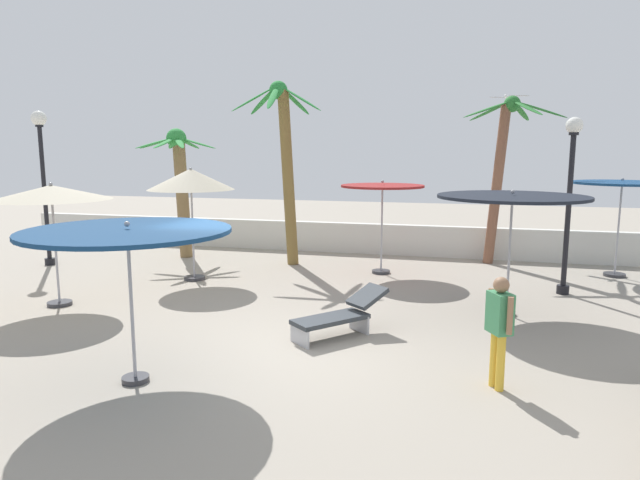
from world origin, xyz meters
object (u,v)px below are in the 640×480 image
Objects in this scene: patio_umbrella_1 at (128,236)px; patio_umbrella_4 at (51,194)px; lounge_chair_1 at (341,314)px; guest_0 at (499,322)px; patio_umbrella_3 at (382,192)px; palm_tree_1 at (180,176)px; palm_tree_0 at (502,160)px; palm_tree_2 at (285,154)px; seagull_0 at (509,97)px; patio_umbrella_2 at (512,200)px; lamp_post_0 at (42,164)px; lamp_post_1 at (570,186)px; patio_umbrella_5 at (191,180)px; patio_umbrella_0 at (622,189)px.

patio_umbrella_4 reaches higher than patio_umbrella_1.
lounge_chair_1 is 1.10× the size of guest_0.
palm_tree_1 reaches higher than patio_umbrella_3.
lounge_chair_1 is at bearing -111.83° from palm_tree_0.
palm_tree_2 is 4.57× the size of seagull_0.
patio_umbrella_2 reaches higher than lounge_chair_1.
palm_tree_1 is at bearing 114.64° from patio_umbrella_1.
lamp_post_0 is at bearing -164.17° from palm_tree_0.
patio_umbrella_4 is 4.93m from lamp_post_0.
palm_tree_1 is at bearing -160.82° from seagull_0.
patio_umbrella_3 reaches higher than lounge_chair_1.
lamp_post_1 is (4.46, -1.12, 0.30)m from patio_umbrella_3.
palm_tree_1 is 2.49× the size of guest_0.
patio_umbrella_5 is 8.80m from palm_tree_0.
patio_umbrella_4 is at bearing -153.29° from patio_umbrella_0.
seagull_0 reaches higher than patio_umbrella_5.
patio_umbrella_3 is 0.52× the size of palm_tree_0.
patio_umbrella_3 is 0.88× the size of patio_umbrella_5.
palm_tree_1 is (-6.42, 0.78, 0.33)m from patio_umbrella_3.
patio_umbrella_0 is 0.59× the size of lamp_post_0.
patio_umbrella_0 is at bearing 47.73° from lounge_chair_1.
palm_tree_0 is at bearing 8.55° from palm_tree_1.
patio_umbrella_2 is at bearing -8.30° from lamp_post_0.
guest_0 is at bearing -12.76° from patio_umbrella_4.
patio_umbrella_5 is at bearing 60.63° from patio_umbrella_4.
patio_umbrella_5 is (1.67, 2.97, 0.16)m from patio_umbrella_4.
patio_umbrella_4 is at bearing -47.23° from lamp_post_0.
patio_umbrella_5 is at bearing 145.54° from guest_0.
patio_umbrella_2 is at bearing -124.11° from patio_umbrella_0.
patio_umbrella_4 is 5.77m from palm_tree_1.
palm_tree_2 is (-0.58, 8.69, 1.09)m from patio_umbrella_1.
guest_0 is at bearing -53.37° from palm_tree_2.
seagull_0 reaches higher than patio_umbrella_2.
palm_tree_0 reaches higher than patio_umbrella_4.
palm_tree_1 is 12.11m from guest_0.
seagull_0 is at bearing 83.86° from palm_tree_0.
patio_umbrella_5 is at bearing -174.36° from lamp_post_1.
palm_tree_2 is (-6.05, -1.66, 0.17)m from palm_tree_0.
patio_umbrella_4 is 6.52m from palm_tree_2.
palm_tree_2 is at bearing 169.15° from patio_umbrella_3.
patio_umbrella_1 is 5.03m from patio_umbrella_4.
palm_tree_2 reaches higher than patio_umbrella_0.
seagull_0 is at bearing 51.35° from patio_umbrella_3.
lamp_post_0 is at bearing 132.77° from patio_umbrella_4.
patio_umbrella_5 is at bearing -122.88° from palm_tree_2.
lamp_post_0 reaches higher than lamp_post_1.
lounge_chair_1 is at bearing 48.62° from patio_umbrella_1.
lamp_post_1 is at bearing -14.05° from patio_umbrella_3.
patio_umbrella_4 is 11.84m from palm_tree_0.
lamp_post_1 is at bearing -9.89° from palm_tree_1.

